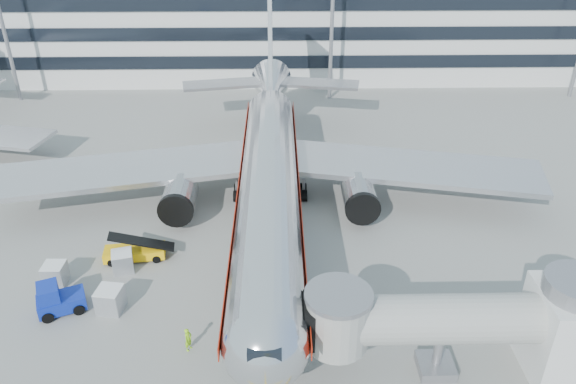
{
  "coord_description": "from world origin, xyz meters",
  "views": [
    {
      "loc": [
        0.83,
        -33.02,
        26.92
      ],
      "look_at": [
        1.59,
        7.88,
        4.0
      ],
      "focal_mm": 35.0,
      "sensor_mm": 36.0,
      "label": 1
    }
  ],
  "objects_px": {
    "belt_loader": "(135,251)",
    "cargo_container_right": "(123,261)",
    "baggage_tug": "(58,300)",
    "cargo_container_left": "(55,274)",
    "cargo_container_front": "(110,300)",
    "main_jet": "(269,169)",
    "ramp_worker": "(188,339)"
  },
  "relations": [
    {
      "from": "baggage_tug",
      "to": "cargo_container_front",
      "type": "bearing_deg",
      "value": 1.71
    },
    {
      "from": "main_jet",
      "to": "cargo_container_right",
      "type": "relative_size",
      "value": 26.9
    },
    {
      "from": "cargo_container_left",
      "to": "main_jet",
      "type": "bearing_deg",
      "value": 33.08
    },
    {
      "from": "main_jet",
      "to": "cargo_container_left",
      "type": "relative_size",
      "value": 30.48
    },
    {
      "from": "cargo_container_front",
      "to": "main_jet",
      "type": "bearing_deg",
      "value": 50.69
    },
    {
      "from": "main_jet",
      "to": "cargo_container_front",
      "type": "bearing_deg",
      "value": -129.31
    },
    {
      "from": "belt_loader",
      "to": "cargo_container_left",
      "type": "height_order",
      "value": "belt_loader"
    },
    {
      "from": "main_jet",
      "to": "cargo_container_right",
      "type": "xyz_separation_m",
      "value": [
        -11.42,
        -9.03,
        -3.41
      ]
    },
    {
      "from": "main_jet",
      "to": "baggage_tug",
      "type": "distance_m",
      "value": 20.48
    },
    {
      "from": "cargo_container_right",
      "to": "cargo_container_front",
      "type": "distance_m",
      "value": 4.64
    },
    {
      "from": "main_jet",
      "to": "baggage_tug",
      "type": "bearing_deg",
      "value": -137.12
    },
    {
      "from": "baggage_tug",
      "to": "belt_loader",
      "type": "bearing_deg",
      "value": 57.58
    },
    {
      "from": "main_jet",
      "to": "ramp_worker",
      "type": "xyz_separation_m",
      "value": [
        -5.14,
        -17.64,
        -3.38
      ]
    },
    {
      "from": "baggage_tug",
      "to": "cargo_container_left",
      "type": "xyz_separation_m",
      "value": [
        -1.32,
        3.25,
        -0.21
      ]
    },
    {
      "from": "cargo_container_front",
      "to": "cargo_container_left",
      "type": "bearing_deg",
      "value": 147.65
    },
    {
      "from": "belt_loader",
      "to": "cargo_container_left",
      "type": "bearing_deg",
      "value": -150.32
    },
    {
      "from": "cargo_container_front",
      "to": "ramp_worker",
      "type": "bearing_deg",
      "value": -33.41
    },
    {
      "from": "cargo_container_right",
      "to": "baggage_tug",
      "type": "bearing_deg",
      "value": -125.74
    },
    {
      "from": "main_jet",
      "to": "baggage_tug",
      "type": "xyz_separation_m",
      "value": [
        -14.83,
        -13.77,
        -3.19
      ]
    },
    {
      "from": "belt_loader",
      "to": "cargo_container_right",
      "type": "bearing_deg",
      "value": -110.54
    },
    {
      "from": "belt_loader",
      "to": "cargo_container_front",
      "type": "bearing_deg",
      "value": -93.17
    },
    {
      "from": "cargo_container_left",
      "to": "cargo_container_front",
      "type": "distance_m",
      "value": 5.87
    },
    {
      "from": "ramp_worker",
      "to": "belt_loader",
      "type": "bearing_deg",
      "value": 55.83
    },
    {
      "from": "belt_loader",
      "to": "cargo_container_front",
      "type": "height_order",
      "value": "belt_loader"
    },
    {
      "from": "main_jet",
      "to": "ramp_worker",
      "type": "relative_size",
      "value": 29.81
    },
    {
      "from": "belt_loader",
      "to": "cargo_container_right",
      "type": "xyz_separation_m",
      "value": [
        -0.57,
        -1.53,
        0.14
      ]
    },
    {
      "from": "baggage_tug",
      "to": "cargo_container_right",
      "type": "bearing_deg",
      "value": 54.26
    },
    {
      "from": "cargo_container_left",
      "to": "ramp_worker",
      "type": "bearing_deg",
      "value": -32.93
    },
    {
      "from": "main_jet",
      "to": "cargo_container_front",
      "type": "height_order",
      "value": "main_jet"
    },
    {
      "from": "cargo_container_right",
      "to": "ramp_worker",
      "type": "bearing_deg",
      "value": -53.92
    },
    {
      "from": "cargo_container_front",
      "to": "ramp_worker",
      "type": "distance_m",
      "value": 7.24
    },
    {
      "from": "cargo_container_left",
      "to": "cargo_container_front",
      "type": "bearing_deg",
      "value": -32.35
    }
  ]
}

